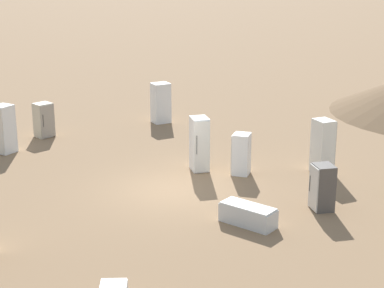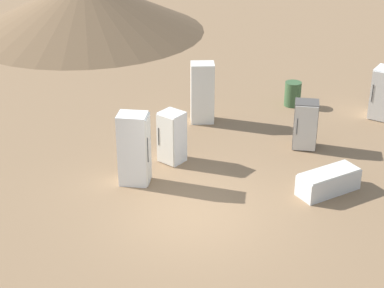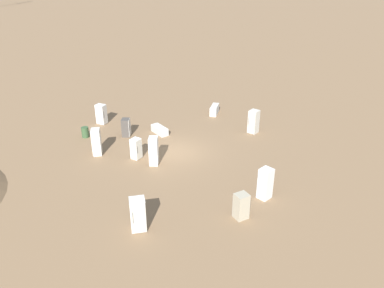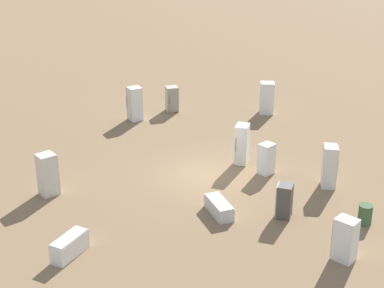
{
  "view_description": "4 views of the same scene",
  "coord_description": "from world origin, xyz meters",
  "px_view_note": "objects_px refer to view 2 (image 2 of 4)",
  "views": [
    {
      "loc": [
        -19.63,
        2.22,
        7.54
      ],
      "look_at": [
        0.25,
        -0.62,
        1.47
      ],
      "focal_mm": 60.0,
      "sensor_mm": 36.0,
      "label": 1
    },
    {
      "loc": [
        -2.97,
        12.81,
        8.3
      ],
      "look_at": [
        -0.01,
        0.3,
        2.0
      ],
      "focal_mm": 60.0,
      "sensor_mm": 36.0,
      "label": 2
    },
    {
      "loc": [
        23.39,
        4.21,
        12.21
      ],
      "look_at": [
        0.28,
        1.25,
        0.87
      ],
      "focal_mm": 35.0,
      "sensor_mm": 36.0,
      "label": 3
    },
    {
      "loc": [
        -24.44,
        -9.19,
        12.98
      ],
      "look_at": [
        -0.82,
        0.32,
        1.83
      ],
      "focal_mm": 60.0,
      "sensor_mm": 36.0,
      "label": 4
    }
  ],
  "objects_px": {
    "discarded_fridge_0": "(172,137)",
    "discarded_fridge_5": "(305,125)",
    "discarded_fridge_10": "(202,93)",
    "discarded_fridge_6": "(328,182)",
    "discarded_fridge_9": "(382,93)",
    "rusty_barrel": "(293,94)",
    "discarded_fridge_1": "(134,149)"
  },
  "relations": [
    {
      "from": "discarded_fridge_0",
      "to": "rusty_barrel",
      "type": "bearing_deg",
      "value": -95.58
    },
    {
      "from": "discarded_fridge_9",
      "to": "rusty_barrel",
      "type": "relative_size",
      "value": 2.02
    },
    {
      "from": "discarded_fridge_9",
      "to": "discarded_fridge_1",
      "type": "bearing_deg",
      "value": 61.69
    },
    {
      "from": "discarded_fridge_6",
      "to": "discarded_fridge_10",
      "type": "bearing_deg",
      "value": -175.05
    },
    {
      "from": "discarded_fridge_5",
      "to": "discarded_fridge_10",
      "type": "xyz_separation_m",
      "value": [
        3.28,
        -1.15,
        0.25
      ]
    },
    {
      "from": "discarded_fridge_0",
      "to": "rusty_barrel",
      "type": "relative_size",
      "value": 1.79
    },
    {
      "from": "discarded_fridge_1",
      "to": "discarded_fridge_5",
      "type": "relative_size",
      "value": 1.37
    },
    {
      "from": "discarded_fridge_0",
      "to": "discarded_fridge_5",
      "type": "height_order",
      "value": "discarded_fridge_0"
    },
    {
      "from": "rusty_barrel",
      "to": "discarded_fridge_0",
      "type": "bearing_deg",
      "value": 59.2
    },
    {
      "from": "discarded_fridge_9",
      "to": "discarded_fridge_10",
      "type": "height_order",
      "value": "discarded_fridge_10"
    },
    {
      "from": "discarded_fridge_0",
      "to": "discarded_fridge_10",
      "type": "height_order",
      "value": "discarded_fridge_10"
    },
    {
      "from": "discarded_fridge_5",
      "to": "rusty_barrel",
      "type": "height_order",
      "value": "discarded_fridge_5"
    },
    {
      "from": "rusty_barrel",
      "to": "discarded_fridge_6",
      "type": "bearing_deg",
      "value": 104.34
    },
    {
      "from": "rusty_barrel",
      "to": "discarded_fridge_9",
      "type": "bearing_deg",
      "value": 173.12
    },
    {
      "from": "rusty_barrel",
      "to": "discarded_fridge_10",
      "type": "bearing_deg",
      "value": 36.2
    },
    {
      "from": "discarded_fridge_6",
      "to": "discarded_fridge_9",
      "type": "bearing_deg",
      "value": 121.43
    },
    {
      "from": "discarded_fridge_9",
      "to": "rusty_barrel",
      "type": "distance_m",
      "value": 2.87
    },
    {
      "from": "discarded_fridge_6",
      "to": "discarded_fridge_10",
      "type": "relative_size",
      "value": 0.85
    },
    {
      "from": "discarded_fridge_5",
      "to": "discarded_fridge_6",
      "type": "xyz_separation_m",
      "value": [
        -0.79,
        2.46,
        -0.41
      ]
    },
    {
      "from": "discarded_fridge_0",
      "to": "rusty_barrel",
      "type": "height_order",
      "value": "discarded_fridge_0"
    },
    {
      "from": "discarded_fridge_6",
      "to": "rusty_barrel",
      "type": "relative_size",
      "value": 1.98
    },
    {
      "from": "discarded_fridge_0",
      "to": "discarded_fridge_1",
      "type": "distance_m",
      "value": 1.53
    },
    {
      "from": "discarded_fridge_10",
      "to": "discarded_fridge_0",
      "type": "bearing_deg",
      "value": -110.02
    },
    {
      "from": "discarded_fridge_0",
      "to": "discarded_fridge_5",
      "type": "distance_m",
      "value": 3.91
    },
    {
      "from": "discarded_fridge_1",
      "to": "rusty_barrel",
      "type": "xyz_separation_m",
      "value": [
        -3.5,
        -6.2,
        -0.56
      ]
    },
    {
      "from": "discarded_fridge_1",
      "to": "discarded_fridge_9",
      "type": "relative_size",
      "value": 1.17
    },
    {
      "from": "discarded_fridge_9",
      "to": "discarded_fridge_10",
      "type": "relative_size",
      "value": 0.86
    },
    {
      "from": "discarded_fridge_0",
      "to": "discarded_fridge_9",
      "type": "height_order",
      "value": "discarded_fridge_9"
    },
    {
      "from": "discarded_fridge_10",
      "to": "discarded_fridge_1",
      "type": "bearing_deg",
      "value": -116.9
    },
    {
      "from": "discarded_fridge_0",
      "to": "discarded_fridge_5",
      "type": "bearing_deg",
      "value": -128.43
    },
    {
      "from": "discarded_fridge_0",
      "to": "discarded_fridge_9",
      "type": "xyz_separation_m",
      "value": [
        -5.7,
        -4.49,
        0.09
      ]
    },
    {
      "from": "discarded_fridge_0",
      "to": "discarded_fridge_5",
      "type": "xyz_separation_m",
      "value": [
        -3.5,
        -1.74,
        -0.03
      ]
    }
  ]
}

